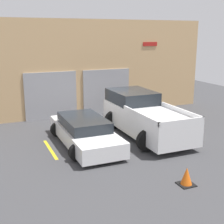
# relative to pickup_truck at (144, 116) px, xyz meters

# --- Properties ---
(ground_plane) EXTENTS (28.00, 28.00, 0.00)m
(ground_plane) POSITION_rel_pickup_truck_xyz_m (-1.40, 1.24, -0.85)
(ground_plane) COLOR #3D3D3F
(shophouse_building) EXTENTS (14.66, 0.68, 5.08)m
(shophouse_building) POSITION_rel_pickup_truck_xyz_m (-1.40, 4.53, 1.66)
(shophouse_building) COLOR tan
(shophouse_building) RESTS_ON ground
(pickup_truck) EXTENTS (2.55, 5.15, 1.77)m
(pickup_truck) POSITION_rel_pickup_truck_xyz_m (0.00, 0.00, 0.00)
(pickup_truck) COLOR white
(pickup_truck) RESTS_ON ground
(sedan_white) EXTENTS (2.12, 4.71, 1.12)m
(sedan_white) POSITION_rel_pickup_truck_xyz_m (-2.80, -0.21, -0.31)
(sedan_white) COLOR white
(sedan_white) RESTS_ON ground
(parking_stripe_far_left) EXTENTS (0.12, 2.20, 0.01)m
(parking_stripe_far_left) POSITION_rel_pickup_truck_xyz_m (-4.20, -0.24, -0.85)
(parking_stripe_far_left) COLOR gold
(parking_stripe_far_left) RESTS_ON ground
(parking_stripe_left) EXTENTS (0.12, 2.20, 0.01)m
(parking_stripe_left) POSITION_rel_pickup_truck_xyz_m (-1.40, -0.24, -0.85)
(parking_stripe_left) COLOR gold
(parking_stripe_left) RESTS_ON ground
(parking_stripe_centre) EXTENTS (0.12, 2.20, 0.01)m
(parking_stripe_centre) POSITION_rel_pickup_truck_xyz_m (1.40, -0.24, -0.85)
(parking_stripe_centre) COLOR gold
(parking_stripe_centre) RESTS_ON ground
(traffic_cone) EXTENTS (0.47, 0.47, 0.55)m
(traffic_cone) POSITION_rel_pickup_truck_xyz_m (-1.13, -4.70, -0.60)
(traffic_cone) COLOR black
(traffic_cone) RESTS_ON ground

